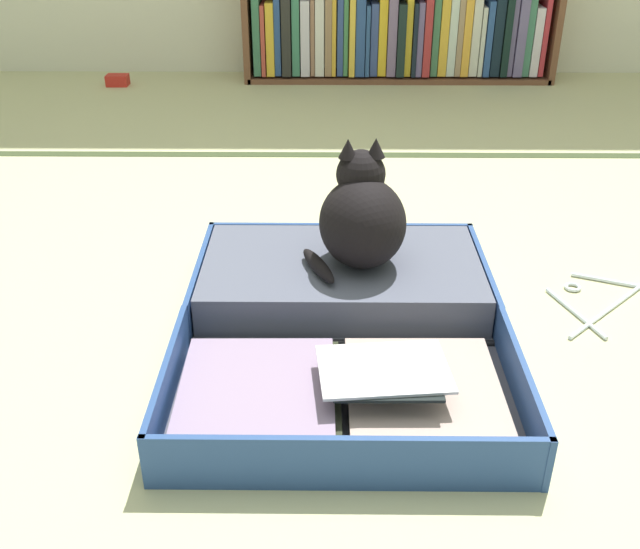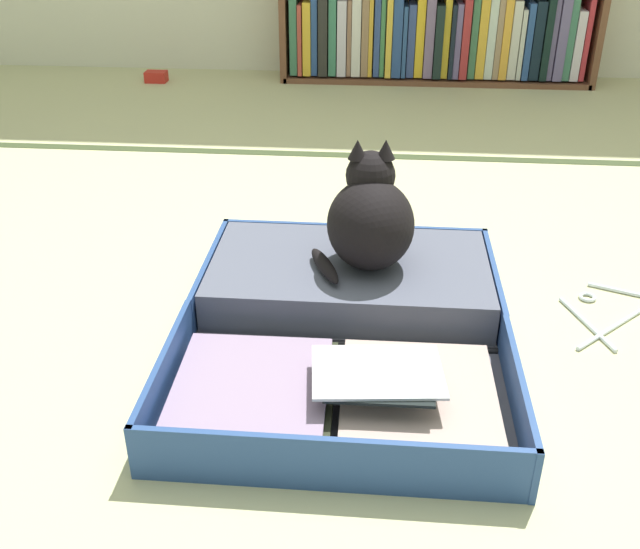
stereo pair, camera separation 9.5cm
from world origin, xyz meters
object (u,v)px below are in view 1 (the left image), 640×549
object	(u,v)px
clothes_hanger	(601,299)
small_red_pouch	(118,80)
black_cat	(361,217)
open_suitcase	(341,314)

from	to	relation	value
clothes_hanger	small_red_pouch	bearing A→B (deg)	130.32
clothes_hanger	small_red_pouch	xyz separation A→B (m)	(-1.65, 1.94, 0.02)
black_cat	clothes_hanger	size ratio (longest dim) A/B	0.93
small_red_pouch	black_cat	bearing A→B (deg)	-61.32
clothes_hanger	small_red_pouch	size ratio (longest dim) A/B	3.03
open_suitcase	black_cat	world-z (taller)	black_cat
open_suitcase	clothes_hanger	world-z (taller)	open_suitcase
open_suitcase	small_red_pouch	size ratio (longest dim) A/B	8.16
black_cat	clothes_hanger	distance (m)	0.62
black_cat	small_red_pouch	world-z (taller)	black_cat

